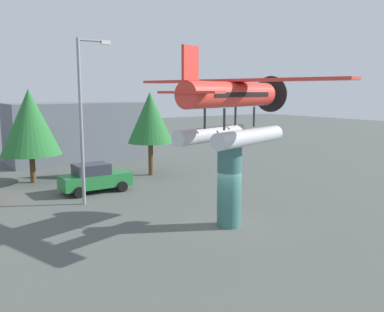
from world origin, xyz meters
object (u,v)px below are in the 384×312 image
car_mid_green (95,178)px  streetlight_primary (84,111)px  floatplane_monument (232,105)px  storefront_building (78,132)px  tree_east (30,122)px  tree_center_back (150,118)px  display_pedestal (229,185)px

car_mid_green → streetlight_primary: bearing=-119.7°
floatplane_monument → storefront_building: 22.16m
streetlight_primary → floatplane_monument: bearing=-60.5°
floatplane_monument → tree_east: 15.48m
streetlight_primary → tree_center_back: 8.43m
display_pedestal → tree_east: tree_east is taller
display_pedestal → storefront_building: 22.02m
display_pedestal → streetlight_primary: size_ratio=0.43×
floatplane_monument → tree_center_back: floatplane_monument is taller
car_mid_green → streetlight_primary: (-1.33, -2.34, 4.18)m
tree_east → tree_center_back: (7.82, -2.15, 0.14)m
floatplane_monument → streetlight_primary: (-4.12, 7.28, -0.41)m
storefront_building → tree_east: size_ratio=1.88×
floatplane_monument → tree_center_back: (2.57, 12.34, -1.27)m
floatplane_monument → tree_center_back: 12.66m
display_pedestal → storefront_building: size_ratio=0.32×
car_mid_green → tree_center_back: bearing=26.9°
display_pedestal → tree_center_back: bearing=77.7°
streetlight_primary → tree_center_back: bearing=37.1°
storefront_building → tree_center_back: size_ratio=1.95×
floatplane_monument → car_mid_green: 11.01m
streetlight_primary → storefront_building: 15.59m
storefront_building → streetlight_primary: bearing=-107.4°
display_pedestal → storefront_building: bearing=88.4°
tree_east → tree_center_back: bearing=-15.4°
car_mid_green → tree_east: bearing=116.8°
storefront_building → tree_east: tree_east is taller
tree_east → tree_center_back: size_ratio=1.03×
floatplane_monument → tree_east: (-5.25, 14.49, -1.40)m
streetlight_primary → display_pedestal: bearing=-61.3°
storefront_building → car_mid_green: bearing=-104.9°
display_pedestal → floatplane_monument: (0.12, 0.04, 3.57)m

